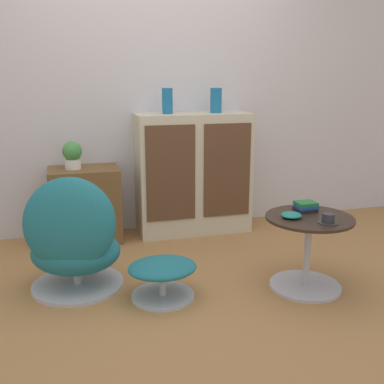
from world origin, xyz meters
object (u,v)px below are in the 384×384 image
(ottoman, at_px, (163,273))
(coffee_table, at_px, (307,248))
(vase_leftmost, at_px, (167,101))
(book_stack, at_px, (306,207))
(bowl, at_px, (291,215))
(vase_inner_left, at_px, (216,100))
(egg_chair, at_px, (73,240))
(tv_console, at_px, (86,205))
(sideboard, at_px, (193,173))
(teacup, at_px, (328,219))
(potted_plant, at_px, (72,154))

(ottoman, bearing_deg, coffee_table, -6.98)
(vase_leftmost, relative_size, book_stack, 1.52)
(bowl, bearing_deg, coffee_table, -3.70)
(ottoman, height_order, vase_inner_left, vase_inner_left)
(egg_chair, bearing_deg, tv_console, 82.76)
(tv_console, xyz_separation_m, bowl, (1.22, -1.29, 0.19))
(ottoman, relative_size, vase_inner_left, 2.05)
(sideboard, distance_m, bowl, 1.33)
(ottoman, relative_size, teacup, 3.49)
(ottoman, relative_size, book_stack, 3.10)
(potted_plant, bearing_deg, book_stack, -39.31)
(ottoman, bearing_deg, tv_console, 108.88)
(tv_console, xyz_separation_m, potted_plant, (-0.08, 0.00, 0.43))
(egg_chair, distance_m, bowl, 1.39)
(teacup, xyz_separation_m, bowl, (-0.16, 0.16, -0.01))
(tv_console, distance_m, ottoman, 1.26)
(tv_console, height_order, vase_inner_left, vase_inner_left)
(vase_inner_left, bearing_deg, coffee_table, -81.40)
(sideboard, bearing_deg, egg_chair, -138.49)
(potted_plant, bearing_deg, coffee_table, -42.48)
(coffee_table, xyz_separation_m, book_stack, (0.03, 0.11, 0.25))
(coffee_table, relative_size, potted_plant, 2.49)
(egg_chair, xyz_separation_m, coffee_table, (1.46, -0.37, -0.07))
(sideboard, relative_size, vase_inner_left, 5.00)
(vase_leftmost, xyz_separation_m, vase_inner_left, (0.43, 0.00, -0.00))
(vase_inner_left, bearing_deg, book_stack, -79.12)
(egg_chair, distance_m, potted_plant, 1.01)
(vase_leftmost, xyz_separation_m, book_stack, (0.66, -1.20, -0.64))
(vase_leftmost, distance_m, potted_plant, 0.90)
(tv_console, bearing_deg, sideboard, 0.24)
(vase_leftmost, relative_size, vase_inner_left, 1.01)
(tv_console, relative_size, vase_inner_left, 2.96)
(coffee_table, height_order, potted_plant, potted_plant)
(ottoman, bearing_deg, egg_chair, 154.03)
(teacup, bearing_deg, coffee_table, 104.68)
(sideboard, xyz_separation_m, coffee_table, (0.40, -1.30, -0.25))
(teacup, bearing_deg, sideboard, 106.90)
(sideboard, distance_m, potted_plant, 1.04)
(sideboard, bearing_deg, coffee_table, -72.85)
(tv_console, distance_m, vase_leftmost, 1.11)
(ottoman, height_order, vase_leftmost, vase_leftmost)
(ottoman, distance_m, potted_plant, 1.41)
(vase_inner_left, height_order, book_stack, vase_inner_left)
(tv_console, relative_size, teacup, 5.05)
(sideboard, height_order, coffee_table, sideboard)
(egg_chair, xyz_separation_m, bowl, (1.33, -0.36, 0.16))
(tv_console, xyz_separation_m, teacup, (1.38, -1.45, 0.20))
(vase_inner_left, relative_size, book_stack, 1.51)
(book_stack, bearing_deg, tv_console, 139.10)
(potted_plant, height_order, book_stack, potted_plant)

